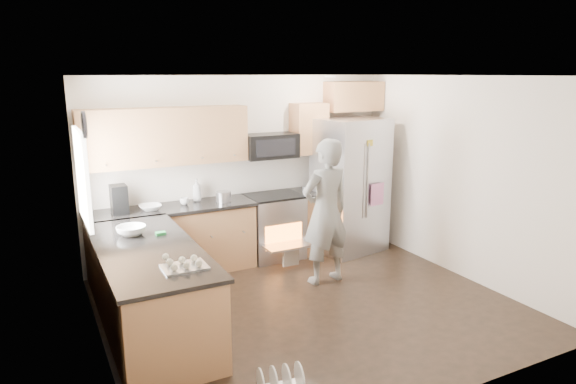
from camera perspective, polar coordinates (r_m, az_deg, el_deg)
ground at (r=6.07m, az=2.45°, el=-12.57°), size 4.50×4.50×0.00m
room_shell at (r=5.55m, az=2.20°, el=3.19°), size 4.54×4.04×2.62m
back_cabinet_run at (r=7.04m, az=-8.70°, el=-0.73°), size 4.45×0.64×2.50m
peninsula at (r=5.54m, az=-15.09°, el=-10.42°), size 0.96×2.36×1.02m
stove_range at (r=7.40m, az=-1.60°, el=-2.21°), size 0.76×0.97×1.79m
refrigerator at (r=7.68m, az=6.92°, el=0.70°), size 1.09×0.91×1.99m
person at (r=6.46m, az=4.20°, el=-2.21°), size 0.71×0.50×1.85m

